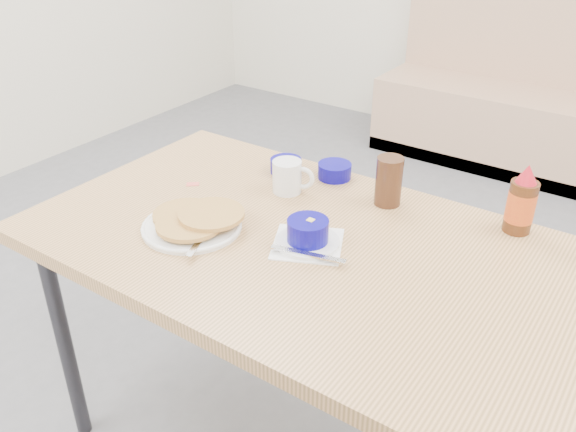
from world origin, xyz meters
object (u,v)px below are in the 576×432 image
Objects in this scene: grits_setting at (308,234)px; syrup_bottle at (521,203)px; coffee_mug at (288,176)px; amber_tumbler at (389,181)px; booth_bench at (548,110)px; dining_table at (307,262)px; butter_bowl at (335,171)px; pancake_plate at (194,222)px; creamer_bowl at (286,166)px.

syrup_bottle is at bearing 42.14° from grits_setting.
amber_tumbler is at bearing 19.99° from coffee_mug.
booth_bench is 16.38× the size of coffee_mug.
dining_table is 0.54m from syrup_bottle.
grits_setting is 2.41× the size of butter_bowl.
booth_bench is 8.09× the size of grits_setting.
butter_bowl is at bearing 72.68° from pancake_plate.
pancake_plate is 1.86× the size of amber_tumbler.
amber_tumbler is (0.20, -0.06, 0.05)m from butter_bowl.
coffee_mug is (-0.19, -2.34, 0.46)m from booth_bench.
grits_setting is at bearing -47.77° from creamer_bowl.
grits_setting is at bearing -89.79° from booth_bench.
pancake_plate is 2.56× the size of butter_bowl.
dining_table is 0.37m from butter_bowl.
amber_tumbler is (0.06, 0.30, 0.04)m from grits_setting.
amber_tumbler reaches higher than grits_setting.
pancake_plate is (-0.27, -0.11, 0.08)m from dining_table.
booth_bench is 2.30m from creamer_bowl.
coffee_mug is 0.87× the size of amber_tumbler.
butter_bowl is (-0.14, 0.35, -0.01)m from grits_setting.
grits_setting is 0.53m from syrup_bottle.
butter_bowl is (0.14, 0.45, 0.00)m from pancake_plate.
creamer_bowl is 0.95× the size of butter_bowl.
syrup_bottle is at bearing -79.67° from booth_bench.
amber_tumbler reaches higher than pancake_plate.
dining_table is 12.07× the size of coffee_mug.
syrup_bottle is (0.39, 0.35, 0.05)m from grits_setting.
grits_setting reaches higher than pancake_plate.
amber_tumbler reaches higher than dining_table.
booth_bench is 2.59m from grits_setting.
pancake_plate is at bearing -95.79° from booth_bench.
dining_table is 0.40m from creamer_bowl.
butter_bowl is 0.73× the size of amber_tumbler.
syrup_bottle is (0.40, -2.19, 0.49)m from booth_bench.
coffee_mug is at bearing 134.59° from dining_table.
syrup_bottle reaches higher than creamer_bowl.
booth_bench reaches higher than coffee_mug.
grits_setting is at bearing -54.37° from dining_table.
booth_bench reaches higher than pancake_plate.
dining_table is 5.61× the size of pancake_plate.
pancake_plate is 0.52m from amber_tumbler.
booth_bench is 20.42× the size of creamer_bowl.
creamer_bowl is 0.67m from syrup_bottle.
booth_bench is 2.24m from butter_bowl.
syrup_bottle is at bearing 33.97° from pancake_plate.
syrup_bottle reaches higher than pancake_plate.
grits_setting is (0.01, -2.55, 0.44)m from booth_bench.
pancake_plate is 1.06× the size of grits_setting.
syrup_bottle is (0.33, 0.06, 0.01)m from amber_tumbler.
booth_bench is at bearing 100.33° from syrup_bottle.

